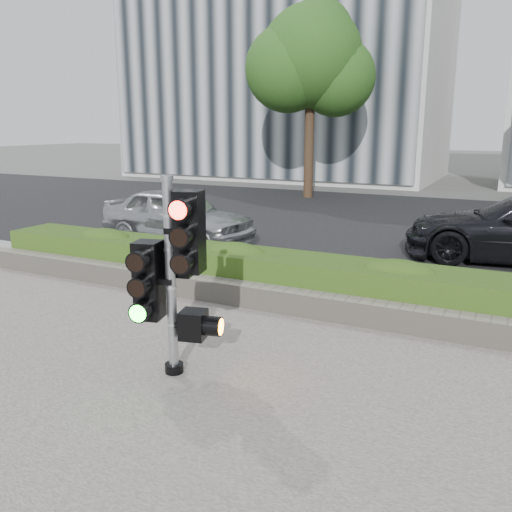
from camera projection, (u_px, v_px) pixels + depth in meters
ground at (223, 361)px, 6.46m from camera, size 120.00×120.00×0.00m
sidewalk at (66, 480)px, 4.28m from camera, size 16.00×11.00×0.03m
road at (400, 225)px, 15.16m from camera, size 60.00×13.00×0.02m
curb at (315, 287)px, 9.19m from camera, size 60.00×0.25×0.12m
stone_wall at (286, 300)px, 8.07m from camera, size 12.00×0.32×0.34m
hedge at (302, 279)px, 8.59m from camera, size 12.00×1.00×0.68m
building_left at (289, 33)px, 28.60m from camera, size 16.00×9.00×15.00m
tree_left at (311, 61)px, 19.90m from camera, size 4.61×4.03×7.34m
traffic_signal at (174, 267)px, 5.84m from camera, size 0.80×0.66×2.21m
car_silver at (177, 216)px, 12.73m from camera, size 3.92×1.85×1.30m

